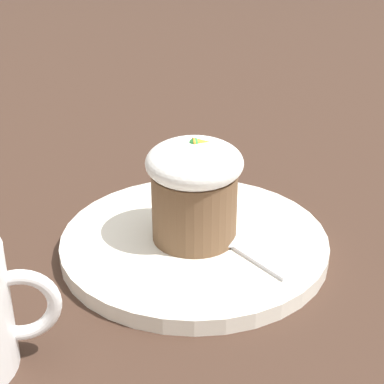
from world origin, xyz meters
The scene contains 4 objects.
ground_plane centered at (0.00, 0.00, 0.00)m, with size 4.00×4.00×0.00m, color #3D281E.
dessert_plate centered at (0.00, 0.00, 0.01)m, with size 0.26×0.26×0.02m.
carrot_cake centered at (0.00, 0.00, 0.07)m, with size 0.09×0.09×0.10m.
spoon centered at (0.03, -0.03, 0.02)m, with size 0.06×0.10×0.01m.
Camera 1 is at (-0.11, -0.52, 0.34)m, focal length 60.00 mm.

